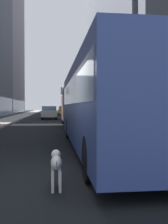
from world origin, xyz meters
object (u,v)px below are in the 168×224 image
(car_red_coupe, at_px, (69,113))
(box_truck, at_px, (77,106))
(car_yellow_taxi, at_px, (64,111))
(transit_bus, at_px, (105,102))
(dalmatian_dog, at_px, (56,163))
(car_grey_wagon, at_px, (76,111))
(car_white_van, at_px, (49,112))

(car_red_coupe, distance_m, box_truck, 10.72)
(car_yellow_taxi, relative_size, box_truck, 0.63)
(box_truck, bearing_deg, car_yellow_taxi, 90.00)
(car_red_coupe, xyz_separation_m, box_truck, (0.00, -10.69, 0.85))
(transit_bus, relative_size, dalmatian_dog, 11.98)
(dalmatian_dog, bearing_deg, box_truck, 83.22)
(car_grey_wagon, xyz_separation_m, box_truck, (-1.60, -18.57, 0.84))
(transit_bus, height_order, car_white_van, transit_bus)
(car_red_coupe, distance_m, car_grey_wagon, 8.04)
(transit_bus, bearing_deg, car_red_coupe, 90.00)
(car_red_coupe, bearing_deg, transit_bus, -90.00)
(transit_bus, distance_m, car_red_coupe, 21.99)
(car_grey_wagon, relative_size, car_white_van, 0.92)
(car_yellow_taxi, bearing_deg, car_grey_wagon, -78.07)
(transit_bus, xyz_separation_m, box_truck, (0.00, 11.28, -0.11))
(transit_bus, xyz_separation_m, car_grey_wagon, (1.60, 29.85, -0.95))
(car_grey_wagon, xyz_separation_m, car_white_van, (-4.00, -5.99, 0.00))
(transit_bus, relative_size, car_red_coupe, 2.83)
(car_yellow_taxi, height_order, dalmatian_dog, car_yellow_taxi)
(car_grey_wagon, xyz_separation_m, car_yellow_taxi, (-1.60, 7.57, 0.00))
(car_red_coupe, xyz_separation_m, car_white_van, (-2.40, 1.89, 0.01))
(box_truck, bearing_deg, car_grey_wagon, 85.08)
(car_yellow_taxi, xyz_separation_m, dalmatian_dog, (-1.87, -41.92, -0.31))
(car_grey_wagon, height_order, car_white_van, same)
(car_white_van, bearing_deg, dalmatian_dog, -88.94)
(transit_bus, xyz_separation_m, dalmatian_dog, (-1.87, -4.50, -1.26))
(car_red_coupe, relative_size, box_truck, 0.54)
(box_truck, bearing_deg, dalmatian_dog, -96.78)
(car_red_coupe, relative_size, dalmatian_dog, 4.23)
(transit_bus, relative_size, car_yellow_taxi, 2.44)
(transit_bus, height_order, car_yellow_taxi, transit_bus)
(car_grey_wagon, relative_size, dalmatian_dog, 4.45)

